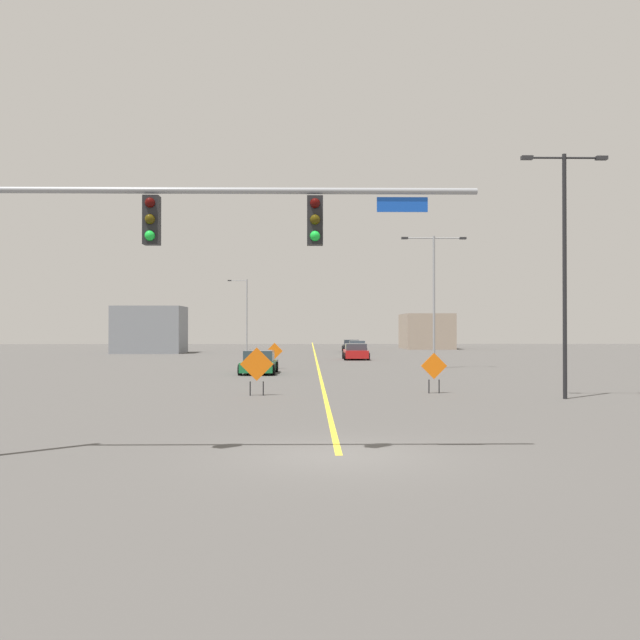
# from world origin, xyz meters

# --- Properties ---
(ground) EXTENTS (202.35, 202.35, 0.00)m
(ground) POSITION_xyz_m (0.00, 0.00, 0.00)
(ground) COLOR #4C4947
(road_centre_stripe) EXTENTS (0.16, 112.42, 0.01)m
(road_centre_stripe) POSITION_xyz_m (0.00, 56.21, 0.00)
(road_centre_stripe) COLOR yellow
(road_centre_stripe) RESTS_ON ground
(traffic_signal_assembly) EXTENTS (10.62, 0.44, 6.33)m
(traffic_signal_assembly) POSITION_xyz_m (-3.97, -0.01, 4.60)
(traffic_signal_assembly) COLOR gray
(traffic_signal_assembly) RESTS_ON ground
(street_lamp_far_left) EXTENTS (3.34, 0.24, 9.46)m
(street_lamp_far_left) POSITION_xyz_m (9.23, 11.81, 5.49)
(street_lamp_far_left) COLOR black
(street_lamp_far_left) RESTS_ON ground
(street_lamp_mid_left) EXTENTS (2.45, 0.24, 8.71)m
(street_lamp_mid_left) POSITION_xyz_m (-8.48, 71.92, 4.83)
(street_lamp_mid_left) COLOR gray
(street_lamp_mid_left) RESTS_ON ground
(street_lamp_near_right) EXTENTS (4.36, 0.24, 8.88)m
(street_lamp_near_right) POSITION_xyz_m (7.73, 31.71, 5.27)
(street_lamp_near_right) COLOR gray
(street_lamp_near_right) RESTS_ON ground
(construction_sign_left_lane) EXTENTS (1.35, 0.17, 1.95)m
(construction_sign_left_lane) POSITION_xyz_m (-2.75, 13.27, 1.20)
(construction_sign_left_lane) COLOR orange
(construction_sign_left_lane) RESTS_ON ground
(construction_sign_median_far) EXTENTS (1.09, 0.13, 1.73)m
(construction_sign_median_far) POSITION_xyz_m (-2.92, 31.65, 1.08)
(construction_sign_median_far) COLOR orange
(construction_sign_median_far) RESTS_ON ground
(construction_sign_right_lane) EXTENTS (1.10, 0.06, 1.69)m
(construction_sign_right_lane) POSITION_xyz_m (4.58, 14.15, 1.05)
(construction_sign_right_lane) COLOR orange
(construction_sign_right_lane) RESTS_ON ground
(car_green_approaching) EXTENTS (2.18, 4.33, 1.37)m
(car_green_approaching) POSITION_xyz_m (-3.62, 26.85, 0.63)
(car_green_approaching) COLOR #196B38
(car_green_approaching) RESTS_ON ground
(car_black_mid) EXTENTS (2.14, 4.61, 1.37)m
(car_black_mid) POSITION_xyz_m (4.16, 64.14, 0.63)
(car_black_mid) COLOR black
(car_black_mid) RESTS_ON ground
(car_red_distant) EXTENTS (2.16, 4.18, 1.37)m
(car_red_distant) POSITION_xyz_m (3.38, 44.97, 0.64)
(car_red_distant) COLOR red
(car_red_distant) RESTS_ON ground
(car_silver_near) EXTENTS (1.95, 4.60, 1.37)m
(car_silver_near) POSITION_xyz_m (4.39, 58.48, 0.65)
(car_silver_near) COLOR #B7BABF
(car_silver_near) RESTS_ON ground
(roadside_building_east) EXTENTS (6.05, 8.93, 4.50)m
(roadside_building_east) POSITION_xyz_m (14.61, 75.71, 2.25)
(roadside_building_east) COLOR gray
(roadside_building_east) RESTS_ON ground
(roadside_building_west) EXTENTS (7.24, 5.60, 5.02)m
(roadside_building_west) POSITION_xyz_m (-17.72, 60.59, 2.51)
(roadside_building_west) COLOR gray
(roadside_building_west) RESTS_ON ground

